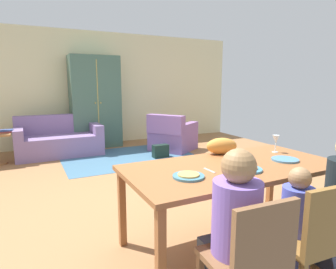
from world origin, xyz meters
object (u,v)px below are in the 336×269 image
Objects in this scene: dining_chair_man at (250,258)px; person_child at (292,232)px; dining_table at (233,172)px; dining_chair_child at (313,236)px; plate_near_woman at (285,160)px; book_lower at (5,132)px; handbag at (161,151)px; plate_near_child at (247,169)px; armoire at (95,102)px; couch at (59,140)px; person_man at (232,240)px; plate_near_man at (188,176)px; wine_glass at (276,140)px; armchair at (172,136)px; book_upper at (6,130)px; cat at (222,146)px.

dining_chair_man is 0.94× the size of person_child.
dining_chair_child reaches higher than dining_table.
plate_near_woman is 4.89m from book_lower.
dining_table reaches higher than handbag.
plate_near_child is 3.48m from handbag.
armoire is (-0.18, 5.43, 0.62)m from person_child.
couch reaches higher than book_lower.
armoire is at bearing 98.37° from plate_near_woman.
person_man reaches higher than dining_chair_man.
plate_near_man is 4.44m from book_lower.
plate_near_woman reaches higher than book_lower.
plate_near_man is 0.15× the size of couch.
dining_chair_child is 0.52× the size of couch.
wine_glass is at bearing 39.14° from dining_chair_man.
dining_table is 3.85m from armchair.
couch is at bearing 163.38° from armchair.
couch is (-0.51, 5.15, -0.19)m from dining_chair_man.
plate_near_man is 0.29× the size of dining_chair_man.
dining_chair_man is at bearing -162.69° from person_child.
book_upper is (-1.45, 4.91, 0.13)m from dining_chair_man.
armoire is at bearing 92.13° from dining_table.
armoire is (-1.43, 1.14, 0.73)m from armchair.
book_lower is at bearing 115.29° from plate_near_child.
book_lower is (-2.00, 4.91, 0.10)m from dining_chair_child.
plate_near_woman is 1.24m from person_man.
dining_table is 0.56m from plate_near_man.
handbag is at bearing 79.02° from person_child.
couch is at bearing 96.66° from plate_near_man.
dining_chair_child reaches higher than book_lower.
armchair is (1.79, 3.75, -0.45)m from plate_near_man.
dining_chair_child is at bearing -88.25° from armoire.
couch is at bearing 103.75° from dining_table.
plate_near_child is 0.23× the size of person_man.
armoire reaches higher than plate_near_child.
dining_table is 6.12× the size of handbag.
person_child is at bearing -106.19° from armchair.
wine_glass is 0.58× the size of cat.
couch is at bearing 14.46° from book_upper.
plate_near_man is at bearing -167.44° from dining_table.
plate_near_child is at bearing 90.24° from person_child.
wine_glass is 1.30m from dining_chair_child.
cat is at bearing 74.90° from plate_near_child.
book_upper is at bearing 172.14° from armchair.
book_upper reaches higher than book_lower.
person_man reaches higher than book_upper.
cat reaches higher than book_lower.
book_upper is (-2.14, 3.70, -0.22)m from cat.
dining_chair_man is 4.81m from armchair.
cat is at bearing 81.92° from person_child.
cat is at bearing 82.69° from dining_chair_child.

